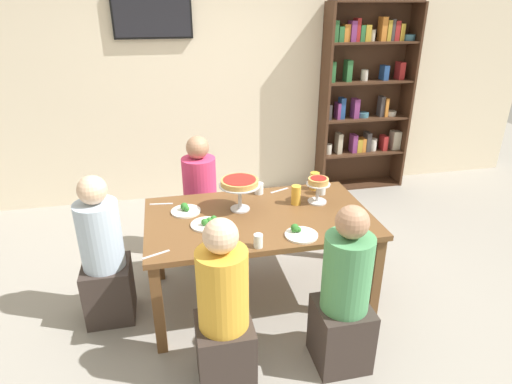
# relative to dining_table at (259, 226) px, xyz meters

# --- Properties ---
(ground_plane) EXTENTS (12.00, 12.00, 0.00)m
(ground_plane) POSITION_rel_dining_table_xyz_m (0.00, 0.00, -0.66)
(ground_plane) COLOR gray
(rear_partition) EXTENTS (8.00, 0.12, 2.80)m
(rear_partition) POSITION_rel_dining_table_xyz_m (0.00, 2.20, 0.74)
(rear_partition) COLOR beige
(rear_partition) RESTS_ON ground_plane
(dining_table) EXTENTS (1.67, 0.98, 0.74)m
(dining_table) POSITION_rel_dining_table_xyz_m (0.00, 0.00, 0.00)
(dining_table) COLOR brown
(dining_table) RESTS_ON ground_plane
(bookshelf) EXTENTS (1.10, 0.30, 2.21)m
(bookshelf) POSITION_rel_dining_table_xyz_m (1.76, 2.01, 0.50)
(bookshelf) COLOR #422819
(bookshelf) RESTS_ON ground_plane
(television) EXTENTS (0.81, 0.05, 0.50)m
(television) POSITION_rel_dining_table_xyz_m (-0.66, 2.11, 1.43)
(television) COLOR black
(diner_near_left) EXTENTS (0.34, 0.34, 1.15)m
(diner_near_left) POSITION_rel_dining_table_xyz_m (-0.39, -0.77, -0.16)
(diner_near_left) COLOR #382D28
(diner_near_left) RESTS_ON ground_plane
(diner_near_right) EXTENTS (0.34, 0.34, 1.15)m
(diner_near_right) POSITION_rel_dining_table_xyz_m (0.37, -0.78, -0.16)
(diner_near_right) COLOR #382D28
(diner_near_right) RESTS_ON ground_plane
(diner_far_left) EXTENTS (0.34, 0.34, 1.15)m
(diner_far_left) POSITION_rel_dining_table_xyz_m (-0.37, 0.78, -0.16)
(diner_far_left) COLOR #382D28
(diner_far_left) RESTS_ON ground_plane
(diner_head_west) EXTENTS (0.34, 0.34, 1.15)m
(diner_head_west) POSITION_rel_dining_table_xyz_m (-1.14, 0.02, -0.16)
(diner_head_west) COLOR #382D28
(diner_head_west) RESTS_ON ground_plane
(deep_dish_pizza_stand) EXTENTS (0.31, 0.31, 0.25)m
(deep_dish_pizza_stand) POSITION_rel_dining_table_xyz_m (-0.12, 0.13, 0.29)
(deep_dish_pizza_stand) COLOR silver
(deep_dish_pizza_stand) RESTS_ON dining_table
(personal_pizza_stand) EXTENTS (0.19, 0.19, 0.21)m
(personal_pizza_stand) POSITION_rel_dining_table_xyz_m (0.51, 0.13, 0.23)
(personal_pizza_stand) COLOR silver
(personal_pizza_stand) RESTS_ON dining_table
(salad_plate_near_diner) EXTENTS (0.23, 0.23, 0.06)m
(salad_plate_near_diner) POSITION_rel_dining_table_xyz_m (-0.39, -0.07, 0.10)
(salad_plate_near_diner) COLOR white
(salad_plate_near_diner) RESTS_ON dining_table
(salad_plate_far_diner) EXTENTS (0.23, 0.23, 0.07)m
(salad_plate_far_diner) POSITION_rel_dining_table_xyz_m (0.21, -0.34, 0.10)
(salad_plate_far_diner) COLOR white
(salad_plate_far_diner) RESTS_ON dining_table
(salad_plate_spare) EXTENTS (0.22, 0.22, 0.07)m
(salad_plate_spare) POSITION_rel_dining_table_xyz_m (-0.53, 0.18, 0.10)
(salad_plate_spare) COLOR white
(salad_plate_spare) RESTS_ON dining_table
(beer_glass_amber_tall) EXTENTS (0.08, 0.08, 0.15)m
(beer_glass_amber_tall) POSITION_rel_dining_table_xyz_m (0.57, 0.38, 0.16)
(beer_glass_amber_tall) COLOR gold
(beer_glass_amber_tall) RESTS_ON dining_table
(beer_glass_amber_short) EXTENTS (0.08, 0.08, 0.15)m
(beer_glass_amber_short) POSITION_rel_dining_table_xyz_m (0.33, 0.14, 0.16)
(beer_glass_amber_short) COLOR gold
(beer_glass_amber_short) RESTS_ON dining_table
(water_glass_clear_near) EXTENTS (0.08, 0.08, 0.09)m
(water_glass_clear_near) POSITION_rel_dining_table_xyz_m (0.09, 0.39, 0.13)
(water_glass_clear_near) COLOR white
(water_glass_clear_near) RESTS_ON dining_table
(water_glass_clear_far) EXTENTS (0.06, 0.06, 0.09)m
(water_glass_clear_far) POSITION_rel_dining_table_xyz_m (-0.10, -0.43, 0.13)
(water_glass_clear_far) COLOR white
(water_glass_clear_far) RESTS_ON dining_table
(water_glass_clear_spare) EXTENTS (0.08, 0.08, 0.12)m
(water_glass_clear_spare) POSITION_rel_dining_table_xyz_m (0.59, 0.28, 0.14)
(water_glass_clear_spare) COLOR white
(water_glass_clear_spare) RESTS_ON dining_table
(cutlery_fork_near) EXTENTS (0.17, 0.08, 0.00)m
(cutlery_fork_near) POSITION_rel_dining_table_xyz_m (0.27, 0.41, 0.09)
(cutlery_fork_near) COLOR silver
(cutlery_fork_near) RESTS_ON dining_table
(cutlery_knife_near) EXTENTS (0.17, 0.08, 0.00)m
(cutlery_knife_near) POSITION_rel_dining_table_xyz_m (-0.75, -0.39, 0.09)
(cutlery_knife_near) COLOR silver
(cutlery_knife_near) RESTS_ON dining_table
(cutlery_fork_far) EXTENTS (0.18, 0.02, 0.00)m
(cutlery_fork_far) POSITION_rel_dining_table_xyz_m (0.59, -0.36, 0.09)
(cutlery_fork_far) COLOR silver
(cutlery_fork_far) RESTS_ON dining_table
(cutlery_knife_far) EXTENTS (0.18, 0.04, 0.00)m
(cutlery_knife_far) POSITION_rel_dining_table_xyz_m (-0.71, 0.36, 0.09)
(cutlery_knife_far) COLOR silver
(cutlery_knife_far) RESTS_ON dining_table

